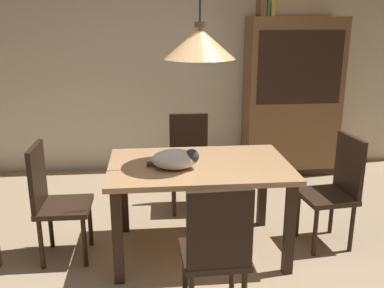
{
  "coord_description": "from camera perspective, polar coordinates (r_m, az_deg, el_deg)",
  "views": [
    {
      "loc": [
        -0.3,
        -2.6,
        1.84
      ],
      "look_at": [
        0.02,
        0.73,
        0.85
      ],
      "focal_mm": 40.22,
      "sensor_mm": 36.0,
      "label": 1
    }
  ],
  "objects": [
    {
      "name": "chair_left_side",
      "position": [
        3.49,
        -17.94,
        -6.76
      ],
      "size": [
        0.4,
        0.4,
        0.93
      ],
      "color": "black",
      "rests_on": "ground"
    },
    {
      "name": "ground",
      "position": [
        3.2,
        0.87,
        -18.6
      ],
      "size": [
        10.0,
        10.0,
        0.0
      ],
      "primitive_type": "plane",
      "color": "tan"
    },
    {
      "name": "pendant_lamp",
      "position": [
        3.16,
        1.04,
        13.25
      ],
      "size": [
        0.52,
        0.52,
        1.3
      ],
      "color": "#E0A86B"
    },
    {
      "name": "hutch_bookcase",
      "position": [
        5.29,
        13.06,
        5.68
      ],
      "size": [
        1.12,
        0.45,
        1.85
      ],
      "color": "brown",
      "rests_on": "ground"
    },
    {
      "name": "back_wall",
      "position": [
        5.28,
        -2.34,
        12.21
      ],
      "size": [
        6.4,
        0.1,
        2.9
      ],
      "primitive_type": "cube",
      "color": "beige",
      "rests_on": "ground"
    },
    {
      "name": "dining_table",
      "position": [
        3.37,
        0.95,
        -4.22
      ],
      "size": [
        1.4,
        0.9,
        0.75
      ],
      "color": "tan",
      "rests_on": "ground"
    },
    {
      "name": "chair_near_front",
      "position": [
        2.64,
        3.21,
        -13.74
      ],
      "size": [
        0.41,
        0.41,
        0.93
      ],
      "color": "black",
      "rests_on": "ground"
    },
    {
      "name": "chair_right_side",
      "position": [
        3.72,
        18.53,
        -5.34
      ],
      "size": [
        0.44,
        0.44,
        0.93
      ],
      "color": "black",
      "rests_on": "ground"
    },
    {
      "name": "book_brown_thick",
      "position": [
        5.08,
        9.18,
        17.62
      ],
      "size": [
        0.06,
        0.24,
        0.22
      ],
      "primitive_type": "cube",
      "color": "brown",
      "rests_on": "hutch_bookcase"
    },
    {
      "name": "book_green_slim",
      "position": [
        5.1,
        9.89,
        17.81
      ],
      "size": [
        0.03,
        0.2,
        0.26
      ],
      "primitive_type": "cube",
      "color": "#427A4C",
      "rests_on": "hutch_bookcase"
    },
    {
      "name": "book_yellow_short",
      "position": [
        5.11,
        10.44,
        17.33
      ],
      "size": [
        0.04,
        0.2,
        0.18
      ],
      "primitive_type": "cube",
      "color": "gold",
      "rests_on": "hutch_bookcase"
    },
    {
      "name": "chair_far_back",
      "position": [
        4.24,
        -0.37,
        -1.79
      ],
      "size": [
        0.41,
        0.41,
        0.93
      ],
      "color": "black",
      "rests_on": "ground"
    },
    {
      "name": "cat_sleeping",
      "position": [
        3.2,
        -2.14,
        -2.01
      ],
      "size": [
        0.39,
        0.23,
        0.16
      ],
      "color": "silver",
      "rests_on": "dining_table"
    }
  ]
}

